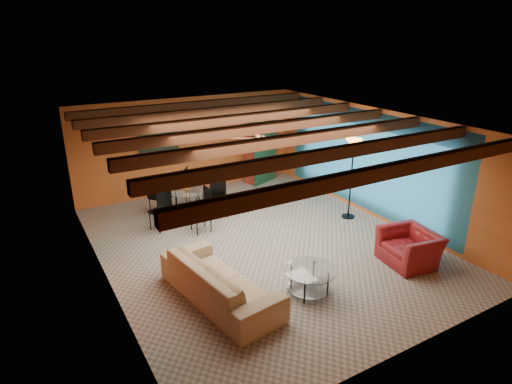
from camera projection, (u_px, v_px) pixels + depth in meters
room at (258, 138)px, 8.82m from camera, size 6.52×8.01×2.71m
sofa at (220, 280)px, 7.47m from camera, size 1.35×2.65×0.74m
armchair at (409, 247)px, 8.65m from camera, size 1.07×1.19×0.69m
coffee_table at (309, 281)px, 7.69m from camera, size 1.02×1.02×0.48m
dining_table at (187, 199)px, 10.62m from camera, size 2.56×2.56×1.07m
armoire at (261, 153)px, 13.28m from camera, size 1.12×0.85×1.77m
floor_lamp at (351, 179)px, 10.56m from camera, size 0.50×0.50×2.02m
ceiling_fan at (261, 139)px, 8.73m from camera, size 1.50×1.50×0.44m
painting at (158, 139)px, 11.76m from camera, size 1.05×0.03×0.65m
potted_plant at (261, 116)px, 12.88m from camera, size 0.51×0.46×0.50m
vase at (185, 175)px, 10.41m from camera, size 0.21×0.21×0.18m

